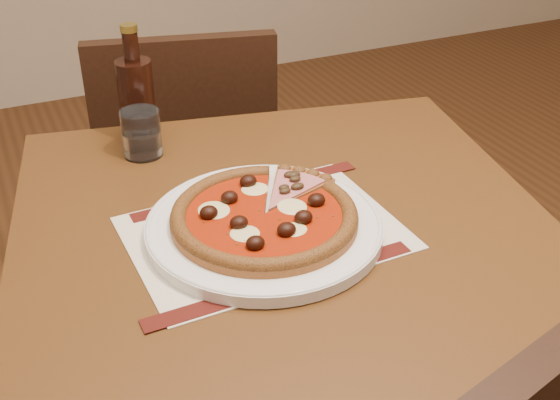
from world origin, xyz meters
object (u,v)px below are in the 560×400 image
at_px(chair_far, 187,171).
at_px(water_glass, 141,133).
at_px(plate, 264,227).
at_px(table, 285,277).
at_px(bottle, 136,96).
at_px(pizza, 264,216).

height_order(chair_far, water_glass, chair_far).
distance_m(chair_far, plate, 0.74).
bearing_deg(chair_far, plate, 96.25).
relative_size(table, bottle, 4.42).
distance_m(plate, pizza, 0.02).
height_order(pizza, water_glass, water_glass).
xyz_separation_m(pizza, bottle, (-0.08, 0.38, 0.05)).
height_order(plate, water_glass, water_glass).
relative_size(chair_far, bottle, 4.04).
height_order(chair_far, plate, chair_far).
bearing_deg(chair_far, table, 99.43).
distance_m(water_glass, bottle, 0.08).
bearing_deg(plate, bottle, 102.25).
xyz_separation_m(table, plate, (-0.04, -0.01, 0.11)).
distance_m(plate, bottle, 0.40).
relative_size(pizza, water_glass, 3.27).
bearing_deg(water_glass, table, -66.13).
bearing_deg(plate, table, 15.73).
height_order(table, chair_far, chair_far).
distance_m(table, chair_far, 0.69).
xyz_separation_m(table, bottle, (-0.12, 0.37, 0.18)).
height_order(chair_far, bottle, bottle).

